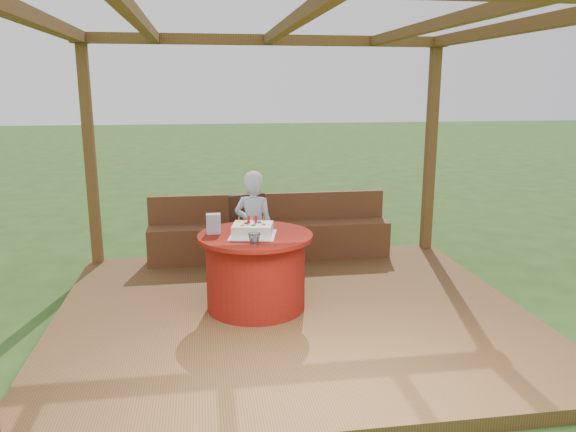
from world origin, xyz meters
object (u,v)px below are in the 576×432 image
(birthday_cake, at_px, (253,230))
(chair, at_px, (252,230))
(drinking_glass, at_px, (254,239))
(gift_bag, at_px, (213,224))
(bench, at_px, (270,238))
(elderly_woman, at_px, (254,225))
(table, at_px, (256,271))

(birthday_cake, bearing_deg, chair, 85.63)
(chair, bearing_deg, drinking_glass, -94.03)
(gift_bag, bearing_deg, drinking_glass, -52.41)
(bench, height_order, elderly_woman, elderly_woman)
(chair, height_order, birthday_cake, birthday_cake)
(table, height_order, drinking_glass, drinking_glass)
(birthday_cake, bearing_deg, drinking_glass, -92.76)
(chair, bearing_deg, birthday_cake, -94.37)
(bench, height_order, birthday_cake, birthday_cake)
(chair, xyz_separation_m, drinking_glass, (-0.10, -1.46, 0.29))
(chair, xyz_separation_m, birthday_cake, (-0.09, -1.15, 0.30))
(elderly_woman, height_order, birthday_cake, elderly_woman)
(bench, bearing_deg, birthday_cake, -102.52)
(table, distance_m, birthday_cake, 0.43)
(chair, height_order, elderly_woman, elderly_woman)
(table, xyz_separation_m, gift_bag, (-0.39, 0.09, 0.46))
(table, height_order, gift_bag, gift_bag)
(bench, relative_size, birthday_cake, 6.01)
(chair, distance_m, birthday_cake, 1.19)
(bench, distance_m, gift_bag, 1.77)
(birthday_cake, height_order, drinking_glass, birthday_cake)
(birthday_cake, xyz_separation_m, drinking_glass, (-0.02, -0.31, -0.01))
(table, xyz_separation_m, birthday_cake, (-0.03, -0.04, 0.42))
(gift_bag, bearing_deg, chair, 65.30)
(elderly_woman, distance_m, gift_bag, 0.89)
(bench, relative_size, chair, 3.34)
(bench, relative_size, elderly_woman, 2.44)
(chair, bearing_deg, table, -93.11)
(bench, relative_size, gift_bag, 15.65)
(drinking_glass, bearing_deg, bench, 79.01)
(bench, xyz_separation_m, table, (-0.34, -1.60, 0.11))
(table, relative_size, elderly_woman, 0.90)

